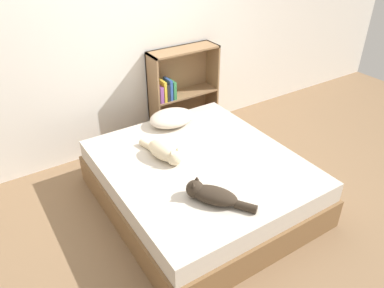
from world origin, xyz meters
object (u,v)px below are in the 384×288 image
(cat_dark, at_px, (211,194))
(bed, at_px, (200,182))
(cat_light, at_px, (164,151))
(bookshelf, at_px, (180,92))
(pillow, at_px, (172,118))

(cat_dark, bearing_deg, bed, -59.47)
(cat_light, xyz_separation_m, bookshelf, (0.74, 0.97, 0.01))
(bed, height_order, cat_dark, cat_dark)
(pillow, xyz_separation_m, bookshelf, (0.38, 0.47, 0.01))
(pillow, xyz_separation_m, cat_dark, (-0.34, -1.17, -0.01))
(cat_dark, bearing_deg, pillow, -50.42)
(bed, xyz_separation_m, cat_dark, (-0.22, -0.47, 0.29))
(pillow, bearing_deg, cat_dark, -106.42)
(bookshelf, bearing_deg, cat_light, -127.44)
(bed, relative_size, cat_dark, 3.74)
(bed, bearing_deg, pillow, 80.19)
(cat_light, bearing_deg, pillow, 132.07)
(bookshelf, bearing_deg, bed, -113.25)
(cat_dark, bearing_deg, bookshelf, -57.90)
(cat_light, xyz_separation_m, cat_dark, (0.02, -0.67, -0.01))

